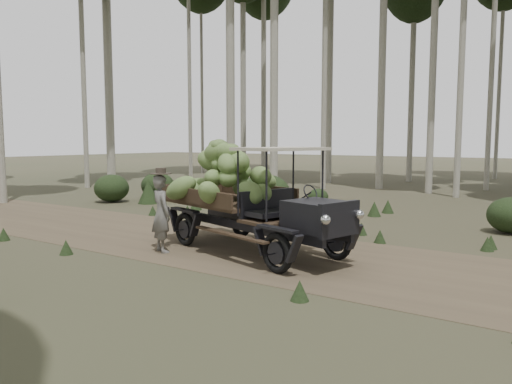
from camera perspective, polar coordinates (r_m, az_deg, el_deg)
ground at (r=10.04m, az=2.90°, el=-7.06°), size 120.00×120.00×0.00m
dirt_track at (r=10.04m, az=2.90°, el=-7.04°), size 70.00×4.00×0.01m
banana_truck at (r=10.27m, az=-1.77°, el=0.84°), size 4.85×2.78×2.35m
farmer at (r=10.22m, az=-10.75°, el=-2.32°), size 0.68×0.58×1.71m
undergrowth at (r=9.79m, az=-5.05°, el=-4.32°), size 19.66×17.79×1.27m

